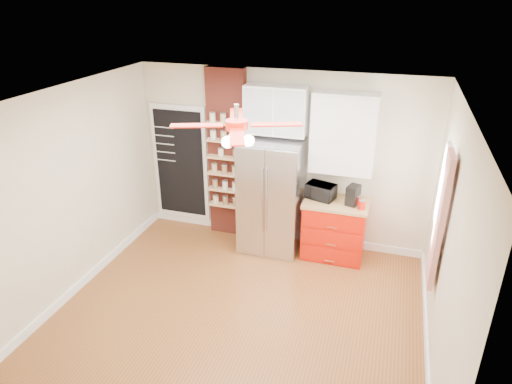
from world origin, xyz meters
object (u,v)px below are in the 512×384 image
(ceiling_fan, at_px, (237,126))
(toaster_oven, at_px, (321,191))
(canister_left, at_px, (362,205))
(fridge, at_px, (271,196))
(coffee_maker, at_px, (353,195))
(pantry_jar_oats, at_px, (221,152))
(red_cabinet, at_px, (334,229))

(ceiling_fan, relative_size, toaster_oven, 3.40)
(canister_left, bearing_deg, ceiling_fan, -130.00)
(ceiling_fan, xyz_separation_m, canister_left, (1.29, 1.54, -1.46))
(fridge, distance_m, ceiling_fan, 2.25)
(coffee_maker, distance_m, pantry_jar_oats, 2.10)
(coffee_maker, bearing_deg, toaster_oven, -170.25)
(toaster_oven, xyz_separation_m, canister_left, (0.62, -0.19, -0.05))
(red_cabinet, bearing_deg, coffee_maker, -3.30)
(canister_left, distance_m, pantry_jar_oats, 2.27)
(canister_left, bearing_deg, red_cabinet, 158.90)
(coffee_maker, bearing_deg, canister_left, -25.22)
(ceiling_fan, relative_size, coffee_maker, 4.91)
(fridge, relative_size, red_cabinet, 1.86)
(toaster_oven, height_order, canister_left, toaster_oven)
(red_cabinet, bearing_deg, pantry_jar_oats, 176.09)
(pantry_jar_oats, bearing_deg, ceiling_fan, -63.15)
(ceiling_fan, bearing_deg, canister_left, 50.00)
(toaster_oven, bearing_deg, ceiling_fan, -95.35)
(fridge, height_order, coffee_maker, fridge)
(fridge, distance_m, red_cabinet, 1.06)
(ceiling_fan, distance_m, toaster_oven, 2.33)
(ceiling_fan, height_order, coffee_maker, ceiling_fan)
(ceiling_fan, distance_m, canister_left, 2.48)
(ceiling_fan, height_order, canister_left, ceiling_fan)
(red_cabinet, xyz_separation_m, canister_left, (0.37, -0.14, 0.51))
(fridge, relative_size, canister_left, 13.28)
(fridge, bearing_deg, toaster_oven, 7.70)
(fridge, height_order, red_cabinet, fridge)
(pantry_jar_oats, bearing_deg, fridge, -11.48)
(toaster_oven, bearing_deg, canister_left, -1.23)
(ceiling_fan, height_order, toaster_oven, ceiling_fan)
(fridge, distance_m, canister_left, 1.35)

